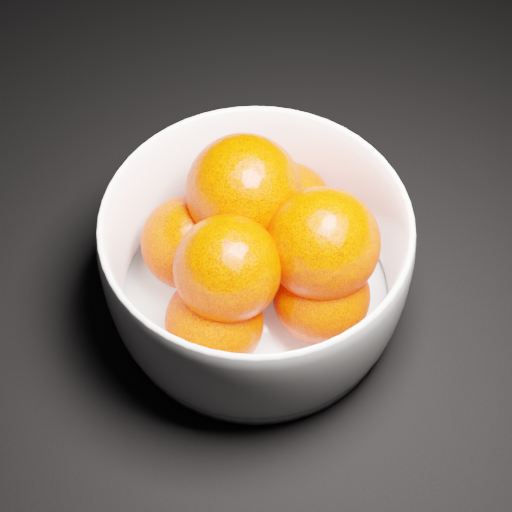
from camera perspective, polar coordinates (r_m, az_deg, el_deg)
bowl at (r=0.55m, az=-0.00°, el=-0.34°), size 0.24×0.24×0.11m
orange_pile at (r=0.54m, az=0.24°, el=0.82°), size 0.19×0.18×0.13m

